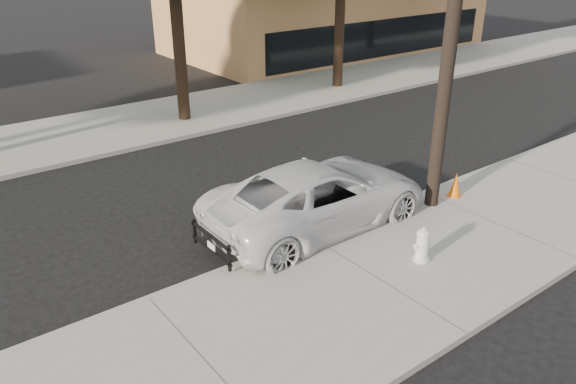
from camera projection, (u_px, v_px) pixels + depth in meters
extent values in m
plane|color=black|center=(258.00, 209.00, 14.58)|extent=(120.00, 120.00, 0.00)
cube|color=gray|center=(377.00, 281.00, 11.44)|extent=(90.00, 4.40, 0.15)
cube|color=gray|center=(128.00, 125.00, 20.69)|extent=(90.00, 5.00, 0.15)
cube|color=#9E9B93|center=(309.00, 238.00, 13.03)|extent=(90.00, 0.12, 0.16)
cube|color=tan|center=(325.00, 15.00, 34.09)|extent=(18.00, 10.00, 4.00)
cylinder|color=black|center=(452.00, 24.00, 12.66)|extent=(0.34, 0.34, 9.00)
cylinder|color=black|center=(180.00, 55.00, 20.26)|extent=(0.44, 0.44, 4.75)
cylinder|color=black|center=(339.00, 36.00, 24.94)|extent=(0.44, 0.44, 4.40)
cylinder|color=black|center=(456.00, 19.00, 29.15)|extent=(0.44, 0.44, 4.60)
imported|color=silver|center=(318.00, 196.00, 13.45)|extent=(5.74, 2.67, 1.59)
cylinder|color=silver|center=(421.00, 258.00, 12.02)|extent=(0.36, 0.36, 0.07)
cylinder|color=silver|center=(422.00, 247.00, 11.91)|extent=(0.27, 0.27, 0.62)
ellipsoid|color=silver|center=(424.00, 234.00, 11.77)|extent=(0.29, 0.29, 0.20)
cylinder|color=silver|center=(422.00, 245.00, 11.88)|extent=(0.40, 0.19, 0.12)
cylinder|color=silver|center=(422.00, 245.00, 11.88)|extent=(0.19, 0.23, 0.16)
cube|color=orange|center=(454.00, 195.00, 14.99)|extent=(0.43, 0.43, 0.02)
cone|color=orange|center=(456.00, 184.00, 14.86)|extent=(0.38, 0.38, 0.65)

